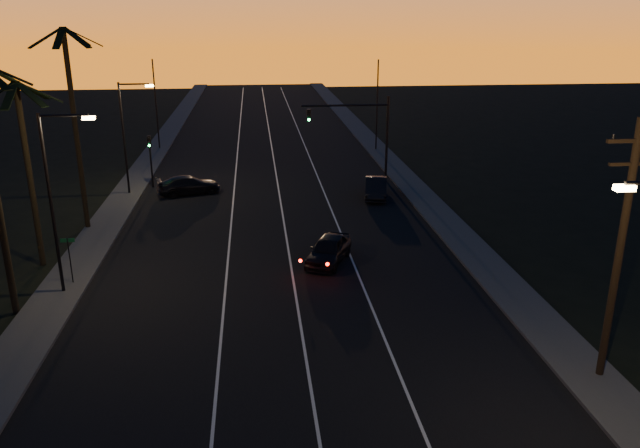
{
  "coord_description": "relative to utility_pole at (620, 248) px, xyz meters",
  "views": [
    {
      "loc": [
        -1.28,
        -9.55,
        13.28
      ],
      "look_at": [
        1.82,
        19.54,
        3.36
      ],
      "focal_mm": 35.0,
      "sensor_mm": 36.0,
      "label": 1
    }
  ],
  "objects": [
    {
      "name": "right_car",
      "position": [
        -3.86,
        25.2,
        -4.57
      ],
      "size": [
        2.37,
        4.69,
        1.48
      ],
      "color": "black",
      "rests_on": "road"
    },
    {
      "name": "lead_car",
      "position": [
        -8.96,
        12.69,
        -4.56
      ],
      "size": [
        3.52,
        5.11,
        1.48
      ],
      "color": "black",
      "rests_on": "road"
    },
    {
      "name": "far_pole_right",
      "position": [
        -0.6,
        42.0,
        -0.82
      ],
      "size": [
        0.14,
        0.14,
        9.0
      ],
      "primitive_type": "cylinder",
      "color": "black",
      "rests_on": "ground"
    },
    {
      "name": "palm_far",
      "position": [
        -23.8,
        20.0,
        2.3
      ],
      "size": [
        4.25,
        4.16,
        12.53
      ],
      "color": "black",
      "rests_on": "ground"
    },
    {
      "name": "cross_car",
      "position": [
        -18.02,
        27.7,
        -4.61
      ],
      "size": [
        5.16,
        3.23,
        1.39
      ],
      "color": "black",
      "rests_on": "road"
    },
    {
      "name": "sidewalk_left",
      "position": [
        -22.8,
        20.0,
        -5.24
      ],
      "size": [
        2.4,
        170.0,
        0.16
      ],
      "primitive_type": "cube",
      "color": "#3A3A38",
      "rests_on": "ground"
    },
    {
      "name": "lane_stripe_left",
      "position": [
        -14.6,
        20.0,
        -5.3
      ],
      "size": [
        0.12,
        160.0,
        0.01
      ],
      "primitive_type": "cube",
      "color": "silver",
      "rests_on": "road"
    },
    {
      "name": "sidewalk_right",
      "position": [
        -0.4,
        20.0,
        -5.24
      ],
      "size": [
        2.4,
        170.0,
        0.16
      ],
      "primitive_type": "cube",
      "color": "#3A3A38",
      "rests_on": "ground"
    },
    {
      "name": "lane_stripe_mid",
      "position": [
        -11.1,
        20.0,
        -5.3
      ],
      "size": [
        0.12,
        160.0,
        0.01
      ],
      "primitive_type": "cube",
      "color": "silver",
      "rests_on": "road"
    },
    {
      "name": "streetlight_left_far",
      "position": [
        -22.29,
        28.0,
        -0.25
      ],
      "size": [
        2.55,
        0.26,
        8.5
      ],
      "color": "black",
      "rests_on": "ground"
    },
    {
      "name": "streetlight_left_near",
      "position": [
        -22.3,
        10.0,
        0.01
      ],
      "size": [
        2.55,
        0.26,
        9.0
      ],
      "color": "black",
      "rests_on": "ground"
    },
    {
      "name": "palm_mid",
      "position": [
        -24.8,
        14.0,
        0.94
      ],
      "size": [
        4.25,
        4.16,
        10.03
      ],
      "color": "black",
      "rests_on": "ground"
    },
    {
      "name": "signal_post",
      "position": [
        -21.1,
        29.98,
        -2.42
      ],
      "size": [
        0.28,
        0.37,
        4.2
      ],
      "color": "black",
      "rests_on": "ground"
    },
    {
      "name": "road",
      "position": [
        -11.6,
        20.0,
        -5.31
      ],
      "size": [
        20.0,
        170.0,
        0.01
      ],
      "primitive_type": "cube",
      "color": "black",
      "rests_on": "ground"
    },
    {
      "name": "signal_mast",
      "position": [
        -4.46,
        29.99,
        -0.53
      ],
      "size": [
        7.1,
        0.41,
        7.0
      ],
      "color": "black",
      "rests_on": "ground"
    },
    {
      "name": "far_pole_left",
      "position": [
        -22.6,
        45.0,
        -0.82
      ],
      "size": [
        0.14,
        0.14,
        9.0
      ],
      "primitive_type": "cylinder",
      "color": "black",
      "rests_on": "ground"
    },
    {
      "name": "lane_stripe_right",
      "position": [
        -7.6,
        20.0,
        -5.3
      ],
      "size": [
        0.12,
        160.0,
        0.01
      ],
      "primitive_type": "cube",
      "color": "silver",
      "rests_on": "road"
    },
    {
      "name": "street_sign",
      "position": [
        -22.4,
        11.0,
        -3.66
      ],
      "size": [
        0.7,
        0.06,
        2.6
      ],
      "color": "black",
      "rests_on": "ground"
    },
    {
      "name": "utility_pole",
      "position": [
        0.0,
        0.0,
        0.0
      ],
      "size": [
        2.2,
        0.28,
        10.0
      ],
      "color": "black",
      "rests_on": "ground"
    }
  ]
}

